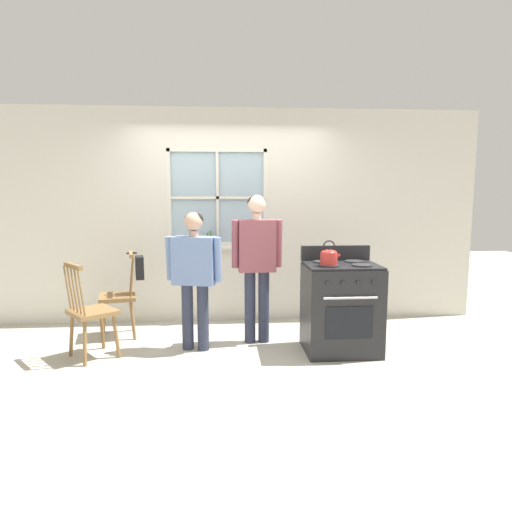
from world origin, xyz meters
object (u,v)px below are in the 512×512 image
(person_teen_center, at_px, (257,255))
(potted_plant, at_px, (209,241))
(chair_by_window, at_px, (119,297))
(handbag, at_px, (139,267))
(person_elderly_left, at_px, (194,268))
(stove, at_px, (341,307))
(chair_near_wall, at_px, (91,313))
(kettle, at_px, (329,256))

(person_teen_center, distance_m, potted_plant, 1.01)
(chair_by_window, height_order, handbag, same)
(person_elderly_left, xyz_separation_m, stove, (1.52, -0.15, -0.40))
(chair_near_wall, relative_size, person_elderly_left, 0.67)
(stove, bearing_deg, handbag, 161.68)
(potted_plant, relative_size, handbag, 0.71)
(chair_near_wall, bearing_deg, handbag, -63.94)
(person_elderly_left, height_order, potted_plant, person_elderly_left)
(person_teen_center, xyz_separation_m, potted_plant, (-0.54, 0.85, 0.07))
(chair_by_window, xyz_separation_m, kettle, (2.25, -0.81, 0.56))
(chair_by_window, bearing_deg, chair_near_wall, -23.15)
(chair_by_window, xyz_separation_m, person_teen_center, (1.56, -0.33, 0.52))
(chair_by_window, bearing_deg, potted_plant, 104.61)
(chair_near_wall, height_order, person_elderly_left, person_elderly_left)
(person_elderly_left, bearing_deg, chair_near_wall, -156.74)
(person_elderly_left, distance_m, kettle, 1.39)
(handbag, bearing_deg, person_teen_center, -15.70)
(person_teen_center, distance_m, kettle, 0.84)
(person_teen_center, bearing_deg, chair_near_wall, -170.39)
(chair_by_window, height_order, potted_plant, potted_plant)
(chair_by_window, relative_size, handbag, 3.18)
(person_teen_center, height_order, stove, person_teen_center)
(stove, relative_size, kettle, 4.39)
(chair_by_window, relative_size, kettle, 3.95)
(chair_by_window, bearing_deg, person_teen_center, 65.93)
(stove, bearing_deg, kettle, -142.04)
(chair_near_wall, relative_size, kettle, 3.95)
(person_elderly_left, xyz_separation_m, person_teen_center, (0.67, 0.20, 0.11))
(chair_near_wall, distance_m, potted_plant, 1.77)
(potted_plant, distance_m, handbag, 0.96)
(potted_plant, bearing_deg, kettle, -47.37)
(chair_near_wall, xyz_separation_m, person_elderly_left, (1.03, 0.16, 0.42))
(person_teen_center, bearing_deg, potted_plant, 120.01)
(person_elderly_left, height_order, stove, person_elderly_left)
(kettle, bearing_deg, person_teen_center, 144.88)
(chair_by_window, bearing_deg, kettle, 57.95)
(person_teen_center, distance_m, stove, 1.05)
(chair_by_window, xyz_separation_m, person_elderly_left, (0.90, -0.52, 0.42))
(person_elderly_left, relative_size, person_teen_center, 0.89)
(person_teen_center, relative_size, kettle, 6.60)
(person_elderly_left, relative_size, stove, 1.34)
(stove, height_order, handbag, stove)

